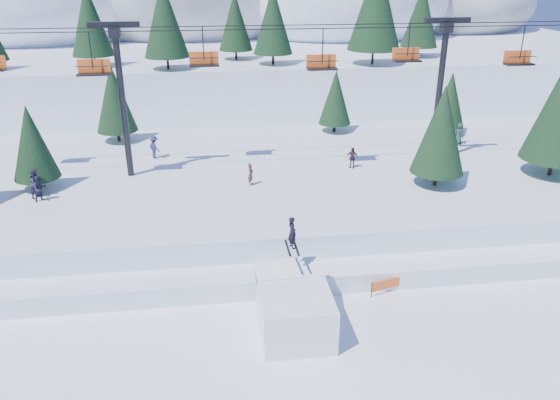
{
  "coord_description": "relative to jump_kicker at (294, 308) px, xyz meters",
  "views": [
    {
      "loc": [
        -3.46,
        -18.85,
        15.99
      ],
      "look_at": [
        -0.09,
        6.0,
        5.2
      ],
      "focal_mm": 35.0,
      "sensor_mm": 36.0,
      "label": 1
    }
  ],
  "objects": [
    {
      "name": "distant_skiers",
      "position": [
        -4.11,
        15.58,
        2.14
      ],
      "size": [
        32.07,
        8.71,
        1.85
      ],
      "color": "#232136",
      "rests_on": "mid_shelf"
    },
    {
      "name": "banner_far",
      "position": [
        10.09,
        4.14,
        -0.68
      ],
      "size": [
        2.65,
        1.11,
        0.9
      ],
      "color": "black",
      "rests_on": "ground"
    },
    {
      "name": "berm",
      "position": [
        -0.09,
        5.66,
        -0.67
      ],
      "size": [
        70.0,
        6.0,
        1.1
      ],
      "primitive_type": "cube",
      "color": "white",
      "rests_on": "ground"
    },
    {
      "name": "mountain_ridge",
      "position": [
        -5.16,
        71.01,
        8.42
      ],
      "size": [
        119.0,
        60.41,
        26.46
      ],
      "color": "white",
      "rests_on": "ground"
    },
    {
      "name": "ground",
      "position": [
        -0.09,
        -2.34,
        -1.22
      ],
      "size": [
        160.0,
        160.0,
        0.0
      ],
      "primitive_type": "plane",
      "color": "white",
      "rests_on": "ground"
    },
    {
      "name": "jump_kicker",
      "position": [
        0.0,
        0.0,
        0.0
      ],
      "size": [
        3.29,
        4.48,
        5.25
      ],
      "color": "white",
      "rests_on": "ground"
    },
    {
      "name": "conifer_stand",
      "position": [
        5.53,
        15.56,
        5.5
      ],
      "size": [
        64.11,
        16.53,
        8.86
      ],
      "color": "black",
      "rests_on": "mid_shelf"
    },
    {
      "name": "banner_near",
      "position": [
        5.8,
        2.59,
        -0.68
      ],
      "size": [
        2.76,
        0.8,
        0.9
      ],
      "color": "black",
      "rests_on": "ground"
    },
    {
      "name": "chairlift",
      "position": [
        1.43,
        15.71,
        8.1
      ],
      "size": [
        46.0,
        3.21,
        10.28
      ],
      "color": "black",
      "rests_on": "mid_shelf"
    },
    {
      "name": "mid_shelf",
      "position": [
        -0.09,
        15.66,
        0.03
      ],
      "size": [
        70.0,
        22.0,
        2.5
      ],
      "primitive_type": "cube",
      "color": "white",
      "rests_on": "ground"
    }
  ]
}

